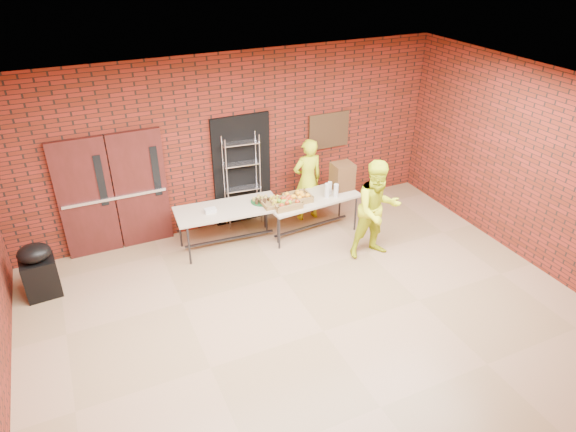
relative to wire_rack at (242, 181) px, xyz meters
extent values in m
cube|color=#8E714C|center=(-0.05, -3.32, -0.91)|extent=(8.00, 7.00, 0.04)
cube|color=silver|center=(-0.05, -3.32, 2.33)|extent=(8.00, 7.00, 0.04)
cube|color=maroon|center=(-0.05, 0.20, 0.71)|extent=(8.00, 0.04, 3.20)
cube|color=maroon|center=(3.97, -3.32, 0.71)|extent=(0.04, 7.00, 3.20)
cube|color=#491615|center=(-2.70, 0.12, 0.16)|extent=(0.88, 0.08, 2.10)
cube|color=#491615|center=(-1.80, 0.12, 0.16)|extent=(0.88, 0.08, 2.10)
cube|color=black|center=(-2.42, 0.07, 0.46)|extent=(0.12, 0.02, 0.90)
cube|color=black|center=(-1.52, 0.07, 0.46)|extent=(0.12, 0.02, 0.90)
cube|color=silver|center=(-2.25, 0.06, 0.11)|extent=(1.70, 0.04, 0.05)
cube|color=black|center=(0.05, 0.14, 0.16)|extent=(1.10, 0.06, 2.10)
cube|color=#432F1A|center=(1.85, 0.13, 0.66)|extent=(0.85, 0.04, 0.70)
cube|color=#BCAA90|center=(-0.50, -0.61, -0.17)|extent=(1.86, 0.89, 0.04)
cube|color=#2A292E|center=(-0.50, -0.61, -0.77)|extent=(1.61, 0.16, 0.03)
cylinder|color=#2A292E|center=(-1.30, -0.31, -0.54)|extent=(0.04, 0.04, 0.71)
cylinder|color=#2A292E|center=(0.31, -0.31, -0.54)|extent=(0.04, 0.04, 0.71)
cylinder|color=#2A292E|center=(-1.30, -0.91, -0.54)|extent=(0.04, 0.04, 0.71)
cylinder|color=#2A292E|center=(0.31, -0.91, -0.54)|extent=(0.04, 0.04, 0.71)
cube|color=#BCAA90|center=(1.03, -0.81, -0.20)|extent=(1.79, 0.86, 0.04)
cube|color=#2A292E|center=(1.03, -0.81, -0.78)|extent=(1.54, 0.16, 0.03)
cylinder|color=#2A292E|center=(0.26, -0.52, -0.56)|extent=(0.03, 0.03, 0.68)
cylinder|color=#2A292E|center=(1.80, -0.52, -0.56)|extent=(0.03, 0.03, 0.68)
cylinder|color=#2A292E|center=(0.26, -1.10, -0.56)|extent=(0.03, 0.03, 0.68)
cylinder|color=#2A292E|center=(1.80, -1.10, -0.56)|extent=(0.03, 0.03, 0.68)
cube|color=olive|center=(0.28, -0.84, -0.15)|extent=(0.43, 0.33, 0.07)
cube|color=olive|center=(0.74, -0.81, -0.14)|extent=(0.47, 0.37, 0.07)
cube|color=olive|center=(0.47, -0.93, -0.14)|extent=(0.49, 0.38, 0.08)
cylinder|color=#134A21|center=(0.12, -0.64, -0.14)|extent=(0.38, 0.38, 0.01)
cube|color=silver|center=(-0.81, -0.63, -0.12)|extent=(0.20, 0.13, 0.07)
cube|color=#54341D|center=(1.71, -0.70, 0.07)|extent=(0.38, 0.34, 0.50)
cylinder|color=silver|center=(1.28, -0.91, -0.05)|extent=(0.09, 0.09, 0.27)
cylinder|color=silver|center=(1.43, -0.97, -0.05)|extent=(0.08, 0.08, 0.25)
cylinder|color=silver|center=(1.40, -0.80, -0.06)|extent=(0.08, 0.08, 0.23)
cube|color=black|center=(-3.58, -0.77, -0.58)|extent=(0.52, 0.44, 0.63)
ellipsoid|color=black|center=(-3.58, -0.77, -0.13)|extent=(0.51, 0.44, 0.27)
imported|color=#C6D818|center=(1.20, -0.30, -0.08)|extent=(0.60, 0.40, 1.63)
imported|color=#C6D818|center=(1.68, -1.93, -0.02)|extent=(0.90, 0.73, 1.74)
camera|label=1|loc=(-2.79, -8.11, 4.08)|focal=32.00mm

